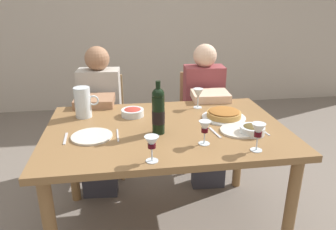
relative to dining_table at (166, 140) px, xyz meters
name	(u,v)px	position (x,y,z in m)	size (l,w,h in m)	color
ground_plane	(166,225)	(0.00, 0.00, -0.67)	(8.00, 8.00, 0.00)	slate
back_wall	(137,6)	(0.00, 2.70, 0.73)	(8.00, 0.10, 2.80)	beige
dining_table	(166,140)	(0.00, 0.00, 0.00)	(1.50, 1.00, 0.76)	olive
wine_bottle	(158,111)	(-0.06, -0.08, 0.23)	(0.08, 0.08, 0.32)	black
water_pitcher	(83,104)	(-0.53, 0.27, 0.18)	(0.16, 0.11, 0.21)	silver
baked_tart	(224,114)	(0.41, 0.10, 0.12)	(0.29, 0.29, 0.06)	silver
salad_bowl	(133,112)	(-0.20, 0.24, 0.12)	(0.15, 0.15, 0.06)	silver
olive_bowl	(252,129)	(0.49, -0.18, 0.12)	(0.15, 0.15, 0.06)	silver
wine_glass_left_diner	(198,94)	(0.29, 0.34, 0.20)	(0.07, 0.07, 0.15)	silver
wine_glass_right_diner	(258,131)	(0.43, -0.39, 0.20)	(0.07, 0.07, 0.16)	silver
wine_glass_centre	(205,128)	(0.18, -0.27, 0.19)	(0.07, 0.07, 0.14)	silver
wine_glass_spare	(152,144)	(-0.13, -0.42, 0.19)	(0.07, 0.07, 0.14)	silver
dinner_plate_left_setting	(92,136)	(-0.45, -0.08, 0.10)	(0.24, 0.24, 0.01)	silver
dinner_plate_right_setting	(239,131)	(0.43, -0.13, 0.10)	(0.23, 0.23, 0.01)	silver
fork_left_setting	(66,139)	(-0.60, -0.08, 0.09)	(0.16, 0.01, 0.01)	silver
knife_left_setting	(118,135)	(-0.30, -0.08, 0.09)	(0.18, 0.01, 0.01)	silver
knife_right_setting	(262,130)	(0.58, -0.13, 0.09)	(0.18, 0.01, 0.01)	silver
spoon_right_setting	(215,133)	(0.28, -0.13, 0.09)	(0.16, 0.01, 0.01)	silver
chair_left	(103,118)	(-0.44, 0.92, -0.17)	(0.43, 0.43, 0.87)	#9E7A51
diner_left	(99,115)	(-0.46, 0.68, -0.05)	(0.36, 0.52, 1.16)	#B7B2A8
chair_right	(200,113)	(0.46, 0.91, -0.17)	(0.43, 0.43, 0.87)	#9E7A51
diner_right	(205,109)	(0.44, 0.68, -0.05)	(0.35, 0.52, 1.16)	#8E3D42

